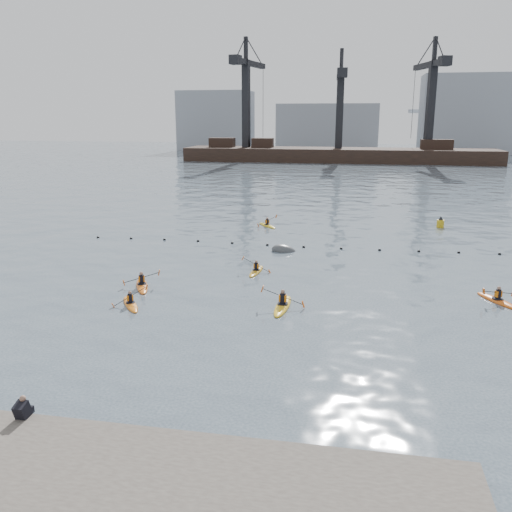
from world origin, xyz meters
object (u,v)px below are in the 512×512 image
object	(u,v)px
kayaker_0	(130,304)
mooring_buoy	(284,251)
kayaker_2	(142,285)
nav_buoy	(440,224)
kayaker_1	(283,305)
kayaker_5	(267,225)
kayaker_3	(256,271)
kayaker_4	(498,300)

from	to	relation	value
kayaker_0	mooring_buoy	xyz separation A→B (m)	(6.72, 14.10, -0.09)
kayaker_0	kayaker_2	world-z (taller)	kayaker_0
kayaker_2	kayaker_0	bearing A→B (deg)	-103.57
kayaker_0	mooring_buoy	size ratio (longest dim) A/B	1.41
mooring_buoy	nav_buoy	xyz separation A→B (m)	(13.36, 12.12, 0.38)
kayaker_1	mooring_buoy	size ratio (longest dim) A/B	1.84
kayaker_0	kayaker_1	distance (m)	8.52
kayaker_2	kayaker_5	distance (m)	20.87
kayaker_2	mooring_buoy	world-z (taller)	kayaker_2
kayaker_3	nav_buoy	xyz separation A→B (m)	(14.40, 18.34, 0.29)
kayaker_4	kayaker_2	bearing A→B (deg)	-26.02
kayaker_0	kayaker_4	world-z (taller)	kayaker_0
kayaker_1	kayaker_3	world-z (taller)	kayaker_1
kayaker_2	mooring_buoy	distance (m)	13.07
kayaker_1	mooring_buoy	bearing A→B (deg)	99.87
kayaker_1	nav_buoy	distance (m)	27.54
kayaker_2	kayaker_5	bearing A→B (deg)	52.45
kayaker_3	kayaker_4	size ratio (longest dim) A/B	0.93
kayaker_5	mooring_buoy	xyz separation A→B (m)	(2.97, -9.64, -0.09)
kayaker_0	nav_buoy	xyz separation A→B (m)	(20.08, 26.22, 0.29)
kayaker_5	mooring_buoy	bearing A→B (deg)	-110.55
kayaker_2	nav_buoy	bearing A→B (deg)	22.51
kayaker_3	mooring_buoy	size ratio (longest dim) A/B	1.51
kayaker_5	kayaker_1	bearing A→B (deg)	-115.92
kayaker_1	kayaker_2	bearing A→B (deg)	169.48
kayaker_1	kayaker_5	distance (m)	22.95
kayaker_2	nav_buoy	size ratio (longest dim) A/B	2.70
mooring_buoy	nav_buoy	size ratio (longest dim) A/B	1.58
kayaker_1	kayaker_2	size ratio (longest dim) A/B	1.08
kayaker_3	kayaker_5	world-z (taller)	kayaker_3
kayaker_0	kayaker_2	bearing A→B (deg)	67.76
kayaker_5	kayaker_4	bearing A→B (deg)	-86.95
kayaker_4	kayaker_5	size ratio (longest dim) A/B	1.13
kayaker_1	kayaker_2	xyz separation A→B (m)	(-9.12, 2.07, -0.01)
kayaker_0	kayaker_5	size ratio (longest dim) A/B	0.98
kayaker_1	kayaker_5	xyz separation A→B (m)	(-4.67, 22.47, -0.02)
kayaker_0	kayaker_4	xyz separation A→B (m)	(20.36, 4.44, 0.01)
kayaker_0	kayaker_1	xyz separation A→B (m)	(8.43, 1.27, 0.02)
kayaker_1	kayaker_5	world-z (taller)	kayaker_1
nav_buoy	kayaker_2	bearing A→B (deg)	-132.24
kayaker_2	kayaker_4	bearing A→B (deg)	-22.27
kayaker_4	kayaker_3	bearing A→B (deg)	-42.19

